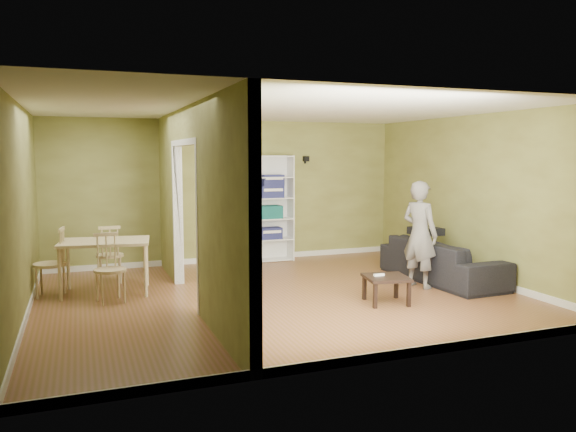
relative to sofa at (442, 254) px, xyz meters
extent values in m
plane|color=brown|center=(-2.70, 0.01, -0.43)|extent=(6.50, 6.50, 0.00)
plane|color=white|center=(-2.70, 0.01, 2.17)|extent=(6.50, 6.50, 0.00)
plane|color=#969B4F|center=(-2.70, 2.76, 0.87)|extent=(6.50, 0.00, 6.50)
plane|color=#969B4F|center=(-2.70, -2.74, 0.87)|extent=(6.50, 0.00, 6.50)
plane|color=#969B4F|center=(-5.95, 0.01, 0.87)|extent=(0.00, 5.50, 5.50)
plane|color=#969B4F|center=(0.55, 0.01, 0.87)|extent=(0.00, 5.50, 5.50)
cube|color=black|center=(-1.20, 2.70, 1.47)|extent=(0.10, 0.10, 0.10)
imported|color=black|center=(0.00, 0.00, 0.00)|extent=(2.28, 1.05, 0.85)
imported|color=slate|center=(-0.58, -0.23, 0.51)|extent=(0.82, 0.74, 1.87)
cube|color=white|center=(-2.37, 2.57, 0.56)|extent=(0.02, 0.36, 1.97)
cube|color=white|center=(-1.57, 2.57, 0.56)|extent=(0.02, 0.36, 1.97)
cube|color=white|center=(-1.97, 2.74, 0.56)|extent=(0.83, 0.02, 1.97)
cube|color=white|center=(-1.97, 2.57, -0.41)|extent=(0.79, 0.36, 0.02)
cube|color=white|center=(-1.97, 2.57, -0.02)|extent=(0.79, 0.36, 0.02)
cube|color=white|center=(-1.97, 2.57, 0.36)|extent=(0.79, 0.36, 0.02)
cube|color=white|center=(-1.97, 2.57, 0.75)|extent=(0.79, 0.36, 0.02)
cube|color=white|center=(-1.97, 2.57, 1.13)|extent=(0.79, 0.36, 0.02)
cube|color=white|center=(-1.97, 2.57, 1.52)|extent=(0.79, 0.36, 0.02)
cube|color=navy|center=(-1.98, 2.57, 0.09)|extent=(0.41, 0.27, 0.21)
cube|color=#206D70|center=(-2.00, 2.57, 0.49)|extent=(0.46, 0.30, 0.24)
cube|color=#344F82|center=(-1.96, 2.57, 0.87)|extent=(0.43, 0.28, 0.22)
cube|color=navy|center=(-1.93, 2.57, 1.06)|extent=(0.40, 0.26, 0.20)
cube|color=black|center=(-1.50, -0.87, -0.08)|extent=(0.55, 0.55, 0.04)
cube|color=black|center=(-1.73, -1.10, -0.26)|extent=(0.05, 0.05, 0.33)
cube|color=black|center=(-1.28, -1.10, -0.26)|extent=(0.05, 0.05, 0.33)
cube|color=black|center=(-1.73, -0.64, -0.26)|extent=(0.05, 0.05, 0.33)
cube|color=black|center=(-1.28, -0.64, -0.26)|extent=(0.05, 0.05, 0.33)
cube|color=white|center=(-1.59, -0.82, -0.05)|extent=(0.15, 0.04, 0.03)
cube|color=beige|center=(-4.98, 1.03, 0.32)|extent=(1.22, 0.81, 0.04)
cylinder|color=beige|center=(-5.54, 0.67, -0.07)|extent=(0.05, 0.05, 0.72)
cylinder|color=beige|center=(-4.42, 0.67, -0.07)|extent=(0.05, 0.05, 0.72)
cylinder|color=beige|center=(-5.54, 1.39, -0.07)|extent=(0.05, 0.05, 0.72)
cylinder|color=beige|center=(-4.42, 1.39, -0.07)|extent=(0.05, 0.05, 0.72)
camera|label=1|loc=(-5.30, -7.27, 1.54)|focal=35.00mm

